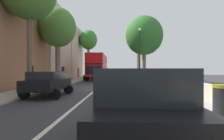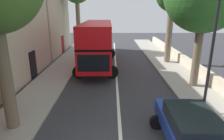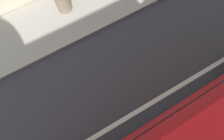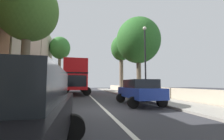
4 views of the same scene
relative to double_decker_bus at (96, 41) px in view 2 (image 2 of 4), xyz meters
The scene contains 3 objects.
double_decker_bus is the anchor object (origin of this frame).
parked_car_blue_right_2 12.49m from the double_decker_bus, 70.23° to the right, with size 2.45×4.26×1.62m.
lamppost_right 10.86m from the double_decker_bus, 56.12° to the right, with size 0.32×0.32×6.31m.
Camera 2 is at (-0.35, -5.00, 5.06)m, focal length 31.37 mm.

